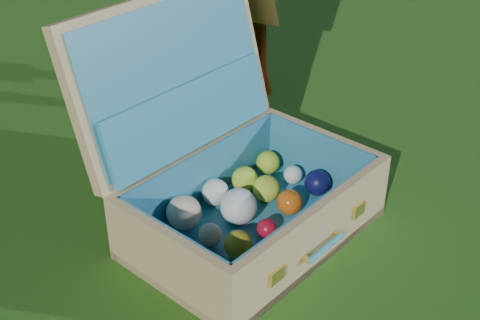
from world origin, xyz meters
name	(u,v)px	position (x,y,z in m)	size (l,w,h in m)	color
ground	(211,275)	(0.00, 0.00, 0.00)	(60.00, 60.00, 0.00)	#215114
suitcase	(227,170)	(0.12, 0.17, 0.16)	(0.76, 0.73, 0.56)	tan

